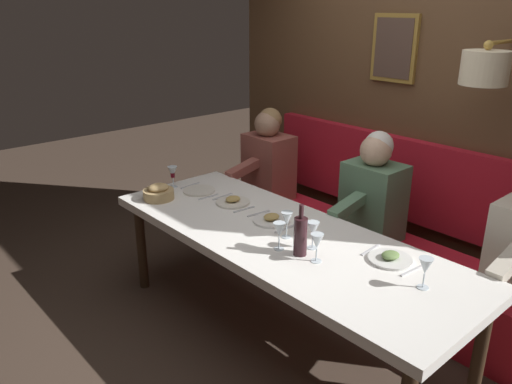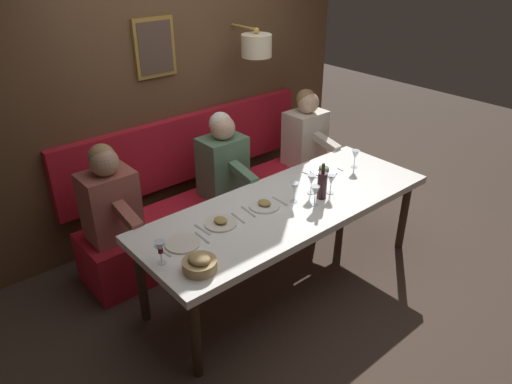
# 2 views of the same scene
# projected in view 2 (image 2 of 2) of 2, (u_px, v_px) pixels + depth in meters

# --- Properties ---
(ground_plane) EXTENTS (12.00, 12.00, 0.00)m
(ground_plane) POSITION_uv_depth(u_px,v_px,m) (285.00, 278.00, 4.10)
(ground_plane) COLOR #423328
(dining_table) EXTENTS (0.90, 2.48, 0.74)m
(dining_table) POSITION_uv_depth(u_px,v_px,m) (288.00, 210.00, 3.78)
(dining_table) COLOR white
(dining_table) RESTS_ON ground_plane
(banquette_bench) EXTENTS (0.52, 2.68, 0.45)m
(banquette_bench) POSITION_uv_depth(u_px,v_px,m) (222.00, 215.00, 4.59)
(banquette_bench) COLOR red
(banquette_bench) RESTS_ON ground_plane
(back_wall_panel) EXTENTS (0.59, 3.88, 2.90)m
(back_wall_panel) POSITION_uv_depth(u_px,v_px,m) (181.00, 85.00, 4.43)
(back_wall_panel) COLOR brown
(back_wall_panel) RESTS_ON ground_plane
(diner_nearest) EXTENTS (0.60, 0.40, 0.79)m
(diner_nearest) POSITION_uv_depth(u_px,v_px,m) (306.00, 130.00, 4.93)
(diner_nearest) COLOR beige
(diner_nearest) RESTS_ON banquette_bench
(diner_near) EXTENTS (0.60, 0.40, 0.79)m
(diner_near) POSITION_uv_depth(u_px,v_px,m) (223.00, 158.00, 4.32)
(diner_near) COLOR #567A5B
(diner_near) RESTS_ON banquette_bench
(diner_middle) EXTENTS (0.60, 0.40, 0.79)m
(diner_middle) POSITION_uv_depth(u_px,v_px,m) (109.00, 196.00, 3.69)
(diner_middle) COLOR #934C42
(diner_middle) RESTS_ON banquette_bench
(place_setting_0) EXTENTS (0.24, 0.32, 0.05)m
(place_setting_0) POSITION_uv_depth(u_px,v_px,m) (324.00, 170.00, 4.25)
(place_setting_0) COLOR silver
(place_setting_0) RESTS_ON dining_table
(place_setting_1) EXTENTS (0.24, 0.32, 0.01)m
(place_setting_1) POSITION_uv_depth(u_px,v_px,m) (183.00, 244.00, 3.25)
(place_setting_1) COLOR silver
(place_setting_1) RESTS_ON dining_table
(place_setting_2) EXTENTS (0.24, 0.32, 0.05)m
(place_setting_2) POSITION_uv_depth(u_px,v_px,m) (264.00, 205.00, 3.70)
(place_setting_2) COLOR white
(place_setting_2) RESTS_ON dining_table
(place_setting_3) EXTENTS (0.24, 0.32, 0.05)m
(place_setting_3) POSITION_uv_depth(u_px,v_px,m) (221.00, 222.00, 3.47)
(place_setting_3) COLOR silver
(place_setting_3) RESTS_ON dining_table
(wine_glass_0) EXTENTS (0.07, 0.07, 0.16)m
(wine_glass_0) POSITION_uv_depth(u_px,v_px,m) (315.00, 192.00, 3.67)
(wine_glass_0) COLOR silver
(wine_glass_0) RESTS_ON dining_table
(wine_glass_1) EXTENTS (0.07, 0.07, 0.16)m
(wine_glass_1) POSITION_uv_depth(u_px,v_px,m) (355.00, 155.00, 4.27)
(wine_glass_1) COLOR silver
(wine_glass_1) RESTS_ON dining_table
(wine_glass_2) EXTENTS (0.07, 0.07, 0.16)m
(wine_glass_2) POSITION_uv_depth(u_px,v_px,m) (294.00, 188.00, 3.72)
(wine_glass_2) COLOR silver
(wine_glass_2) RESTS_ON dining_table
(wine_glass_3) EXTENTS (0.07, 0.07, 0.16)m
(wine_glass_3) POSITION_uv_depth(u_px,v_px,m) (311.00, 180.00, 3.84)
(wine_glass_3) COLOR silver
(wine_glass_3) RESTS_ON dining_table
(wine_glass_4) EXTENTS (0.07, 0.07, 0.16)m
(wine_glass_4) POSITION_uv_depth(u_px,v_px,m) (160.00, 248.00, 3.02)
(wine_glass_4) COLOR silver
(wine_glass_4) RESTS_ON dining_table
(wine_glass_5) EXTENTS (0.07, 0.07, 0.16)m
(wine_glass_5) POSITION_uv_depth(u_px,v_px,m) (331.00, 180.00, 3.84)
(wine_glass_5) COLOR silver
(wine_glass_5) RESTS_ON dining_table
(wine_bottle) EXTENTS (0.08, 0.08, 0.30)m
(wine_bottle) POSITION_uv_depth(u_px,v_px,m) (322.00, 185.00, 3.77)
(wine_bottle) COLOR #33191E
(wine_bottle) RESTS_ON dining_table
(bread_bowl) EXTENTS (0.22, 0.22, 0.12)m
(bread_bowl) POSITION_uv_depth(u_px,v_px,m) (200.00, 263.00, 2.99)
(bread_bowl) COLOR tan
(bread_bowl) RESTS_ON dining_table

